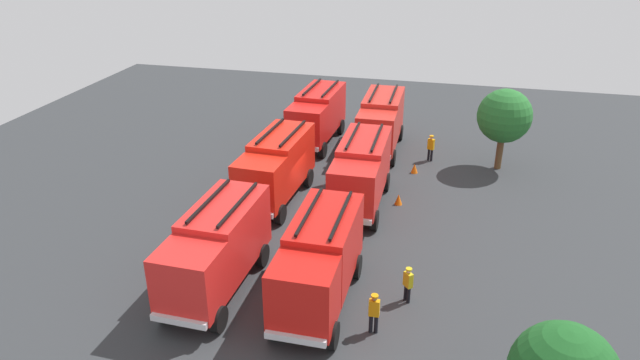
{
  "coord_description": "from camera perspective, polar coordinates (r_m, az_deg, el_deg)",
  "views": [
    {
      "loc": [
        29.11,
        7.15,
        15.35
      ],
      "look_at": [
        0.0,
        0.0,
        1.4
      ],
      "focal_mm": 32.56,
      "sensor_mm": 36.0,
      "label": 1
    }
  ],
  "objects": [
    {
      "name": "fire_truck_4",
      "position": [
        32.51,
        4.06,
        0.94
      ],
      "size": [
        7.23,
        2.83,
        3.88
      ],
      "rotation": [
        0.0,
        0.0,
        0.01
      ],
      "color": "red",
      "rests_on": "ground"
    },
    {
      "name": "fire_truck_3",
      "position": [
        40.6,
        6.0,
        5.84
      ],
      "size": [
        7.23,
        2.83,
        3.88
      ],
      "rotation": [
        0.0,
        0.0,
        0.01
      ],
      "color": "red",
      "rests_on": "ground"
    },
    {
      "name": "fire_truck_5",
      "position": [
        24.39,
        -0.07,
        -7.81
      ],
      "size": [
        7.21,
        2.78,
        3.88
      ],
      "rotation": [
        0.0,
        0.0,
        -0.0
      ],
      "color": "red",
      "rests_on": "ground"
    },
    {
      "name": "firefighter_4",
      "position": [
        28.52,
        3.12,
        -5.29
      ],
      "size": [
        0.48,
        0.44,
        1.78
      ],
      "rotation": [
        0.0,
        0.0,
        2.2
      ],
      "color": "black",
      "rests_on": "ground"
    },
    {
      "name": "fire_truck_2",
      "position": [
        25.63,
        -10.16,
        -6.49
      ],
      "size": [
        7.27,
        2.92,
        3.88
      ],
      "rotation": [
        0.0,
        0.0,
        -0.03
      ],
      "color": "red",
      "rests_on": "ground"
    },
    {
      "name": "tree_0",
      "position": [
        38.6,
        17.68,
        5.99
      ],
      "size": [
        3.42,
        3.42,
        5.31
      ],
      "color": "brown",
      "rests_on": "ground"
    },
    {
      "name": "ground_plane",
      "position": [
        33.68,
        0.0,
        -2.16
      ],
      "size": [
        55.27,
        55.27,
        0.0
      ],
      "primitive_type": "plane",
      "color": "#2D3033"
    },
    {
      "name": "firefighter_3",
      "position": [
        39.55,
        10.84,
        3.24
      ],
      "size": [
        0.38,
        0.48,
        1.8
      ],
      "rotation": [
        0.0,
        0.0,
        5.89
      ],
      "color": "black",
      "rests_on": "ground"
    },
    {
      "name": "traffic_cone_1",
      "position": [
        37.77,
        9.26,
        1.15
      ],
      "size": [
        0.44,
        0.44,
        0.63
      ],
      "primitive_type": "cone",
      "color": "#F2600C",
      "rests_on": "ground"
    },
    {
      "name": "fire_truck_0",
      "position": [
        41.69,
        -0.3,
        6.5
      ],
      "size": [
        7.3,
        3.02,
        3.88
      ],
      "rotation": [
        0.0,
        0.0,
        -0.05
      ],
      "color": "red",
      "rests_on": "ground"
    },
    {
      "name": "traffic_cone_2",
      "position": [
        33.58,
        7.72,
        -1.89
      ],
      "size": [
        0.44,
        0.44,
        0.63
      ],
      "primitive_type": "cone",
      "color": "#F2600C",
      "rests_on": "ground"
    },
    {
      "name": "firefighter_2",
      "position": [
        38.29,
        2.13,
        2.9
      ],
      "size": [
        0.39,
        0.48,
        1.75
      ],
      "rotation": [
        0.0,
        0.0,
        3.55
      ],
      "color": "black",
      "rests_on": "ground"
    },
    {
      "name": "firefighter_1",
      "position": [
        23.51,
        5.33,
        -12.74
      ],
      "size": [
        0.29,
        0.42,
        1.8
      ],
      "rotation": [
        0.0,
        0.0,
        0.01
      ],
      "color": "black",
      "rests_on": "ground"
    },
    {
      "name": "fire_truck_1",
      "position": [
        33.17,
        -4.35,
        1.43
      ],
      "size": [
        7.32,
        3.06,
        3.88
      ],
      "rotation": [
        0.0,
        0.0,
        -0.05
      ],
      "color": "red",
      "rests_on": "ground"
    },
    {
      "name": "firefighter_0",
      "position": [
        25.38,
        8.63,
        -9.98
      ],
      "size": [
        0.47,
        0.46,
        1.68
      ],
      "rotation": [
        0.0,
        0.0,
        2.29
      ],
      "color": "black",
      "rests_on": "ground"
    },
    {
      "name": "traffic_cone_0",
      "position": [
        26.65,
        -14.8,
        -10.35
      ],
      "size": [
        0.44,
        0.44,
        0.63
      ],
      "primitive_type": "cone",
      "color": "#F2600C",
      "rests_on": "ground"
    }
  ]
}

